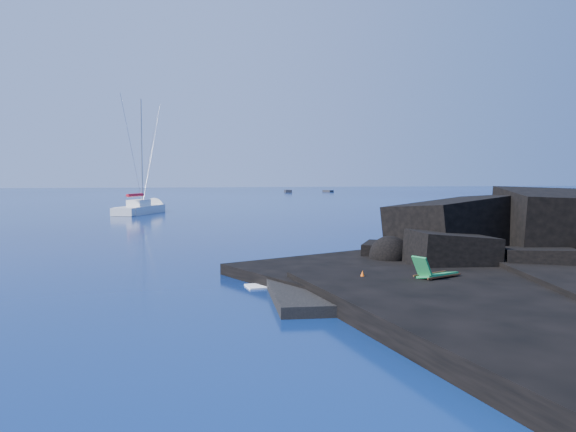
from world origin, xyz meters
name	(u,v)px	position (x,y,z in m)	size (l,w,h in m)	color
ground	(268,304)	(0.00, 0.00, 0.00)	(400.00, 400.00, 0.00)	black
headland	(557,272)	(13.00, 3.00, 0.00)	(24.00, 24.00, 3.60)	black
beach	(394,294)	(4.50, 0.50, 0.00)	(8.50, 6.00, 0.70)	black
surf_foam	(361,272)	(5.00, 5.00, 0.00)	(10.00, 8.00, 0.06)	white
sailboat	(141,214)	(-5.08, 45.98, 0.00)	(2.51, 11.95, 12.53)	silver
deck_chair	(437,268)	(5.79, -0.10, 0.93)	(1.68, 0.74, 1.16)	#1A793F
towel	(430,283)	(5.68, 0.14, 0.38)	(1.93, 0.91, 0.05)	silver
sunbather	(431,279)	(5.68, 0.14, 0.53)	(1.83, 0.48, 0.26)	tan
marker_cone	(362,277)	(3.41, 0.66, 0.59)	(0.31, 0.31, 0.48)	#FF5B0D
distant_boat_a	(288,192)	(29.64, 123.52, 0.00)	(1.60, 5.13, 0.68)	#232327
distant_boat_b	(328,192)	(40.76, 124.59, 0.00)	(1.22, 3.93, 0.52)	#232328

